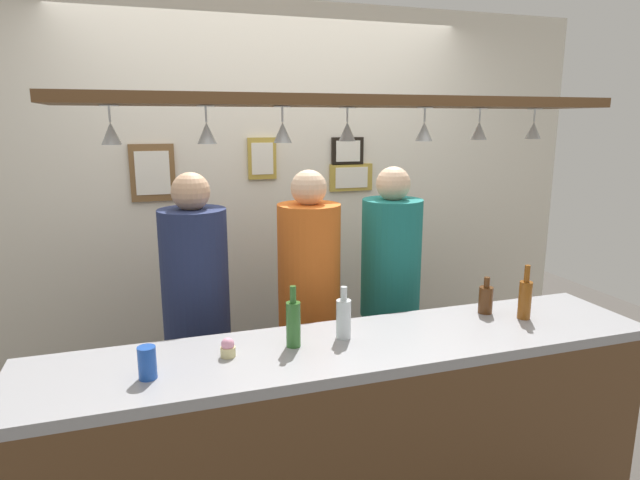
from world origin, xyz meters
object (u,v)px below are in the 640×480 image
at_px(bottle_soda_clear, 344,318).
at_px(picture_frame_caricature, 153,173).
at_px(person_right_teal_shirt, 390,280).
at_px(drink_can, 147,363).
at_px(bottle_beer_amber_tall, 525,298).
at_px(bottle_beer_green_import, 293,323).
at_px(picture_frame_lower_pair, 351,177).
at_px(picture_frame_upper_small, 348,151).
at_px(bottle_beer_brown_stubby, 486,299).
at_px(person_left_navy_shirt, 196,299).
at_px(person_middle_orange_shirt, 309,288).
at_px(cupcake, 228,348).
at_px(picture_frame_crest, 262,158).

height_order(bottle_soda_clear, picture_frame_caricature, picture_frame_caricature).
height_order(person_right_teal_shirt, drink_can, person_right_teal_shirt).
bearing_deg(bottle_beer_amber_tall, drink_can, -177.04).
bearing_deg(drink_can, picture_frame_caricature, 86.57).
xyz_separation_m(bottle_beer_green_import, drink_can, (-0.58, -0.11, -0.04)).
relative_size(bottle_soda_clear, picture_frame_lower_pair, 0.77).
xyz_separation_m(bottle_beer_amber_tall, picture_frame_caricature, (-1.61, 1.39, 0.51)).
bearing_deg(picture_frame_upper_small, bottle_beer_amber_tall, -75.11).
relative_size(bottle_beer_green_import, drink_can, 2.13).
distance_m(bottle_soda_clear, bottle_beer_brown_stubby, 0.77).
bearing_deg(picture_frame_upper_small, person_left_navy_shirt, -148.13).
bearing_deg(person_left_navy_shirt, person_middle_orange_shirt, 0.00).
xyz_separation_m(person_left_navy_shirt, bottle_soda_clear, (0.56, -0.67, 0.07)).
distance_m(drink_can, picture_frame_caricature, 1.57).
bearing_deg(drink_can, bottle_beer_brown_stubby, 7.60).
xyz_separation_m(bottle_beer_amber_tall, cupcake, (-1.40, 0.01, -0.06)).
relative_size(bottle_beer_green_import, picture_frame_upper_small, 1.18).
bearing_deg(person_middle_orange_shirt, bottle_beer_green_import, -112.04).
distance_m(person_right_teal_shirt, bottle_soda_clear, 0.86).
xyz_separation_m(person_right_teal_shirt, picture_frame_crest, (-0.59, 0.67, 0.66)).
height_order(bottle_soda_clear, drink_can, bottle_soda_clear).
height_order(person_right_teal_shirt, bottle_beer_amber_tall, person_right_teal_shirt).
height_order(picture_frame_caricature, picture_frame_lower_pair, picture_frame_caricature).
bearing_deg(person_right_teal_shirt, picture_frame_upper_small, 91.19).
bearing_deg(bottle_beer_amber_tall, picture_frame_crest, 124.31).
xyz_separation_m(bottle_beer_green_import, picture_frame_lower_pair, (0.78, 1.36, 0.44)).
xyz_separation_m(bottle_beer_amber_tall, drink_can, (-1.70, -0.09, -0.04)).
height_order(person_left_navy_shirt, picture_frame_crest, picture_frame_crest).
distance_m(bottle_beer_amber_tall, picture_frame_lower_pair, 1.49).
height_order(person_left_navy_shirt, person_middle_orange_shirt, person_left_navy_shirt).
xyz_separation_m(person_left_navy_shirt, picture_frame_caricature, (-0.16, 0.67, 0.59)).
height_order(person_left_navy_shirt, cupcake, person_left_navy_shirt).
relative_size(bottle_beer_amber_tall, picture_frame_crest, 1.00).
height_order(picture_frame_crest, picture_frame_upper_small, picture_frame_crest).
bearing_deg(person_middle_orange_shirt, cupcake, -128.12).
bearing_deg(picture_frame_lower_pair, bottle_soda_clear, -112.38).
relative_size(bottle_soda_clear, picture_frame_upper_small, 1.05).
bearing_deg(picture_frame_upper_small, cupcake, -126.73).
bearing_deg(person_right_teal_shirt, bottle_beer_green_import, -138.18).
distance_m(person_right_teal_shirt, picture_frame_crest, 1.11).
height_order(person_right_teal_shirt, picture_frame_caricature, picture_frame_caricature).
height_order(picture_frame_caricature, picture_frame_upper_small, picture_frame_upper_small).
height_order(bottle_soda_clear, bottle_beer_brown_stubby, bottle_soda_clear).
bearing_deg(picture_frame_upper_small, bottle_beer_green_import, -118.98).
relative_size(bottle_beer_green_import, cupcake, 3.33).
xyz_separation_m(drink_can, picture_frame_crest, (0.75, 1.47, 0.62)).
bearing_deg(drink_can, bottle_soda_clear, 9.27).
xyz_separation_m(cupcake, picture_frame_upper_small, (1.03, 1.38, 0.68)).
relative_size(person_right_teal_shirt, picture_frame_caricature, 4.80).
height_order(bottle_beer_amber_tall, bottle_soda_clear, bottle_beer_amber_tall).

